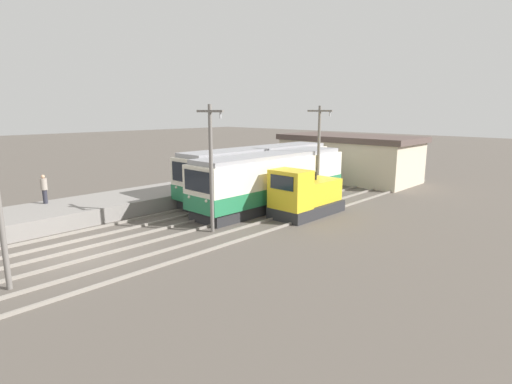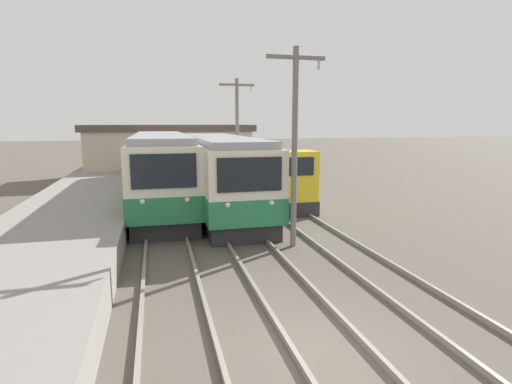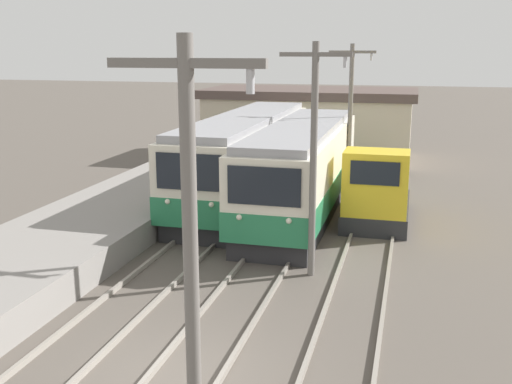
{
  "view_description": "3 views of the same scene",
  "coord_description": "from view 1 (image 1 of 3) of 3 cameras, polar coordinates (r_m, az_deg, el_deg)",
  "views": [
    {
      "loc": [
        17.62,
        -6.91,
        6.43
      ],
      "look_at": [
        1.38,
        10.14,
        1.58
      ],
      "focal_mm": 28.0,
      "sensor_mm": 36.0,
      "label": 1
    },
    {
      "loc": [
        -2.86,
        -6.38,
        4.27
      ],
      "look_at": [
        1.28,
        10.05,
        1.34
      ],
      "focal_mm": 28.0,
      "sensor_mm": 36.0,
      "label": 2
    },
    {
      "loc": [
        4.36,
        -10.12,
        6.55
      ],
      "look_at": [
        -0.49,
        8.34,
        1.94
      ],
      "focal_mm": 42.0,
      "sensor_mm": 36.0,
      "label": 3
    }
  ],
  "objects": [
    {
      "name": "ground_plane",
      "position": [
        19.99,
        -23.82,
        -8.17
      ],
      "size": [
        200.0,
        200.0,
        0.0
      ],
      "primitive_type": "plane",
      "color": "#564F47"
    },
    {
      "name": "platform_left",
      "position": [
        25.55,
        -29.38,
        -3.41
      ],
      "size": [
        4.5,
        54.0,
        0.92
      ],
      "primitive_type": "cube",
      "color": "gray",
      "rests_on": "ground"
    },
    {
      "name": "track_left",
      "position": [
        22.29,
        -26.45,
        -6.2
      ],
      "size": [
        1.54,
        60.0,
        0.14
      ],
      "color": "gray",
      "rests_on": "ground"
    },
    {
      "name": "track_center",
      "position": [
        19.79,
        -23.61,
        -8.13
      ],
      "size": [
        1.54,
        60.0,
        0.14
      ],
      "color": "gray",
      "rests_on": "ground"
    },
    {
      "name": "track_right",
      "position": [
        17.21,
        -19.61,
        -10.77
      ],
      "size": [
        1.54,
        60.0,
        0.14
      ],
      "color": "gray",
      "rests_on": "ground"
    },
    {
      "name": "commuter_train_left",
      "position": [
        29.9,
        0.4,
        2.59
      ],
      "size": [
        2.84,
        13.87,
        3.73
      ],
      "color": "#28282B",
      "rests_on": "ground"
    },
    {
      "name": "commuter_train_center",
      "position": [
        26.85,
        2.35,
        1.45
      ],
      "size": [
        2.84,
        12.78,
        3.63
      ],
      "color": "#28282B",
      "rests_on": "ground"
    },
    {
      "name": "shunting_locomotive",
      "position": [
        24.81,
        6.98,
        -0.61
      ],
      "size": [
        2.4,
        5.05,
        3.0
      ],
      "color": "#28282B",
      "rests_on": "ground"
    },
    {
      "name": "catenary_mast_mid",
      "position": [
        20.92,
        -6.43,
        4.0
      ],
      "size": [
        2.0,
        0.2,
        6.72
      ],
      "color": "slate",
      "rests_on": "ground"
    },
    {
      "name": "catenary_mast_far",
      "position": [
        28.1,
        8.95,
        5.87
      ],
      "size": [
        2.0,
        0.2,
        6.72
      ],
      "color": "slate",
      "rests_on": "ground"
    },
    {
      "name": "person_on_platform",
      "position": [
        26.96,
        -28.02,
        0.52
      ],
      "size": [
        0.38,
        0.38,
        1.75
      ],
      "color": "#282833",
      "rests_on": "platform_left"
    },
    {
      "name": "station_building",
      "position": [
        38.43,
        13.11,
        4.85
      ],
      "size": [
        12.6,
        6.3,
        4.14
      ],
      "color": "beige",
      "rests_on": "ground"
    }
  ]
}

